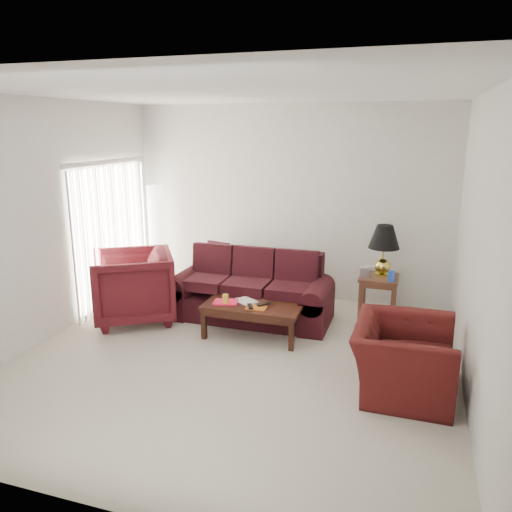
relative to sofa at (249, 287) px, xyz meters
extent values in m
plane|color=beige|center=(0.25, -1.31, -0.47)|extent=(5.00, 5.00, 0.00)
cube|color=silver|center=(-2.17, -0.01, 0.61)|extent=(0.10, 2.00, 2.16)
cube|color=black|center=(-0.80, 0.81, 0.24)|extent=(0.41, 0.28, 0.39)
cube|color=silver|center=(1.53, 0.56, 0.19)|extent=(0.15, 0.07, 0.14)
cylinder|color=#1A3CA9|center=(1.90, 0.47, 0.20)|extent=(0.12, 0.12, 0.15)
cube|color=silver|center=(1.57, 0.91, 0.20)|extent=(0.14, 0.16, 0.05)
imported|color=#451016|center=(-1.53, -0.55, 0.03)|extent=(1.48, 1.47, 0.99)
imported|color=#3E0F0E|center=(2.14, -1.44, -0.10)|extent=(0.99, 1.13, 0.73)
cube|color=red|center=(-0.11, -0.64, -0.02)|extent=(0.35, 0.28, 0.02)
cube|color=white|center=(0.12, -0.51, -0.02)|extent=(0.35, 0.33, 0.02)
cube|color=orange|center=(0.33, -0.71, -0.02)|extent=(0.26, 0.20, 0.01)
cube|color=black|center=(0.26, -0.74, 0.00)|extent=(0.13, 0.18, 0.02)
cube|color=black|center=(0.40, -0.62, 0.00)|extent=(0.15, 0.18, 0.02)
cylinder|color=gold|center=(-0.09, -0.69, 0.04)|extent=(0.08, 0.08, 0.13)
camera|label=1|loc=(2.13, -6.33, 2.17)|focal=35.00mm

